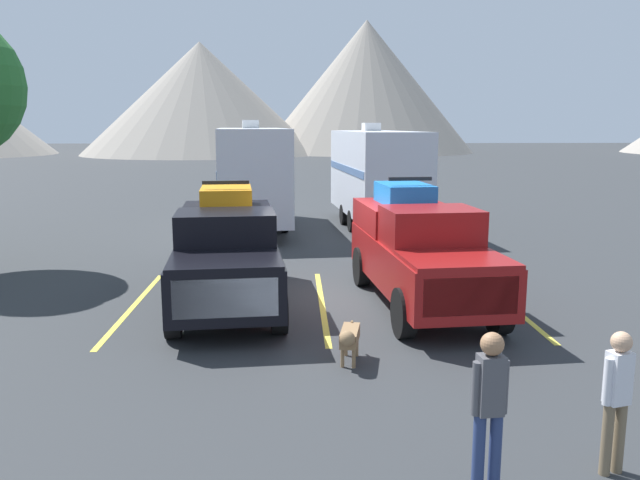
% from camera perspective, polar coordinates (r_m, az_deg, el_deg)
% --- Properties ---
extents(ground_plane, '(240.00, 240.00, 0.00)m').
position_cam_1_polar(ground_plane, '(14.26, 0.05, -4.96)').
color(ground_plane, '#2D3033').
extents(pickup_truck_a, '(2.59, 5.87, 2.54)m').
position_cam_1_polar(pickup_truck_a, '(13.55, -8.33, -0.86)').
color(pickup_truck_a, black).
rests_on(pickup_truck_a, ground).
extents(pickup_truck_b, '(2.47, 5.76, 2.62)m').
position_cam_1_polar(pickup_truck_b, '(13.54, 8.84, -0.69)').
color(pickup_truck_b, maroon).
rests_on(pickup_truck_b, ground).
extents(lot_stripe_a, '(0.12, 5.50, 0.01)m').
position_cam_1_polar(lot_stripe_a, '(13.98, -16.33, -5.68)').
color(lot_stripe_a, gold).
rests_on(lot_stripe_a, ground).
extents(lot_stripe_b, '(0.12, 5.50, 0.01)m').
position_cam_1_polar(lot_stripe_b, '(13.57, 0.17, -5.73)').
color(lot_stripe_b, gold).
rests_on(lot_stripe_b, ground).
extents(lot_stripe_c, '(0.12, 5.50, 0.01)m').
position_cam_1_polar(lot_stripe_c, '(14.30, 16.29, -5.32)').
color(lot_stripe_c, gold).
rests_on(lot_stripe_c, ground).
extents(camper_trailer_a, '(3.04, 8.72, 3.92)m').
position_cam_1_polar(camper_trailer_a, '(23.13, -6.09, 6.04)').
color(camper_trailer_a, silver).
rests_on(camper_trailer_a, ground).
extents(camper_trailer_b, '(2.96, 8.28, 3.82)m').
position_cam_1_polar(camper_trailer_b, '(23.50, 5.09, 5.99)').
color(camper_trailer_b, silver).
rests_on(camper_trailer_b, ground).
extents(person_a, '(0.35, 0.24, 1.61)m').
position_cam_1_polar(person_a, '(7.67, 25.04, -12.30)').
color(person_a, '#726047').
rests_on(person_a, ground).
extents(person_b, '(0.38, 0.24, 1.73)m').
position_cam_1_polar(person_b, '(6.82, 14.91, -13.86)').
color(person_b, navy).
rests_on(person_b, ground).
extents(dog, '(0.40, 1.00, 0.64)m').
position_cam_1_polar(dog, '(10.19, 2.64, -8.71)').
color(dog, olive).
rests_on(dog, ground).
extents(mountain_ridge, '(136.23, 36.93, 17.84)m').
position_cam_1_polar(mountain_ridge, '(85.73, -0.66, 12.59)').
color(mountain_ridge, gray).
rests_on(mountain_ridge, ground).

